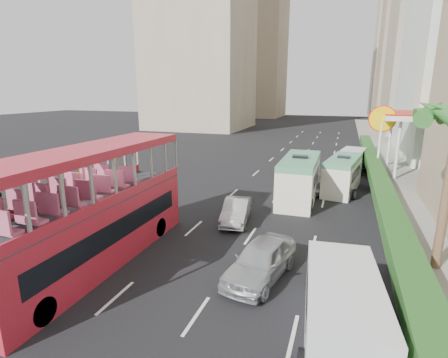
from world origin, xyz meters
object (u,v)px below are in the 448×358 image
at_px(van_asset, 304,189).
at_px(palm_tree, 447,194).
at_px(double_decker_bus, 92,208).
at_px(minibus_far, 342,175).
at_px(car_silver_lane_b, 260,277).
at_px(shell_station, 418,144).
at_px(panel_van_near, 342,312).
at_px(panel_van_far, 351,161).
at_px(minibus_near, 299,179).
at_px(car_silver_lane_a, 236,221).

xyz_separation_m(van_asset, palm_tree, (6.60, -10.92, 3.38)).
height_order(double_decker_bus, van_asset, double_decker_bus).
bearing_deg(minibus_far, van_asset, -161.61).
bearing_deg(van_asset, minibus_far, 0.62).
bearing_deg(car_silver_lane_b, double_decker_bus, -160.12).
height_order(car_silver_lane_b, palm_tree, palm_tree).
bearing_deg(van_asset, shell_station, 34.04).
bearing_deg(minibus_far, panel_van_near, -79.84).
distance_m(panel_van_far, palm_tree, 19.15).
height_order(minibus_far, panel_van_near, minibus_far).
bearing_deg(minibus_near, car_silver_lane_a, -118.22).
bearing_deg(shell_station, minibus_far, -128.64).
relative_size(panel_van_far, shell_station, 0.62).
xyz_separation_m(double_decker_bus, panel_van_far, (10.58, 22.72, -1.54)).
xyz_separation_m(van_asset, shell_station, (8.80, 8.08, 2.75)).
relative_size(car_silver_lane_a, minibus_far, 0.68).
bearing_deg(panel_van_near, car_silver_lane_a, 119.27).
relative_size(minibus_near, minibus_far, 1.16).
xyz_separation_m(van_asset, panel_van_near, (2.96, -16.67, 1.03)).
height_order(double_decker_bus, car_silver_lane_a, double_decker_bus).
bearing_deg(panel_van_near, double_decker_bus, 164.84).
relative_size(car_silver_lane_a, palm_tree, 0.61).
bearing_deg(van_asset, panel_van_near, -88.46).
xyz_separation_m(panel_van_far, shell_station, (5.42, 0.28, 1.76)).
xyz_separation_m(double_decker_bus, van_asset, (7.20, 14.92, -2.53)).
relative_size(minibus_near, panel_van_near, 1.29).
relative_size(car_silver_lane_a, minibus_near, 0.59).
xyz_separation_m(minibus_near, palm_tree, (6.69, -8.12, 1.91)).
relative_size(car_silver_lane_a, van_asset, 0.73).
bearing_deg(minibus_far, panel_van_far, 93.84).
height_order(van_asset, panel_van_near, panel_van_near).
xyz_separation_m(minibus_near, minibus_far, (2.78, 3.23, -0.21)).
height_order(minibus_near, shell_station, shell_station).
xyz_separation_m(panel_van_near, panel_van_far, (0.42, 24.47, -0.04)).
height_order(panel_van_near, panel_van_far, panel_van_near).
bearing_deg(car_silver_lane_b, shell_station, 78.53).
bearing_deg(minibus_near, palm_tree, -50.96).
bearing_deg(shell_station, palm_tree, -96.60).
xyz_separation_m(car_silver_lane_a, shell_station, (11.72, 16.24, 2.75)).
bearing_deg(panel_van_far, car_silver_lane_a, -101.26).
distance_m(car_silver_lane_a, panel_van_far, 17.19).
height_order(minibus_near, palm_tree, palm_tree).
distance_m(van_asset, minibus_near, 3.16).
relative_size(palm_tree, shell_station, 0.80).
distance_m(minibus_near, panel_van_far, 11.16).
bearing_deg(car_silver_lane_b, panel_van_near, -31.89).
xyz_separation_m(minibus_far, shell_station, (6.11, 7.64, 1.48)).
bearing_deg(minibus_far, shell_station, 60.60).
relative_size(panel_van_far, palm_tree, 0.77).
distance_m(minibus_far, palm_tree, 12.19).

